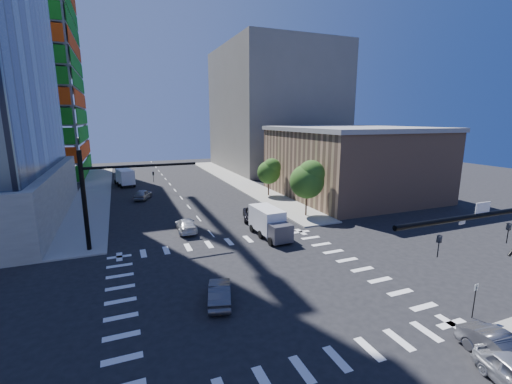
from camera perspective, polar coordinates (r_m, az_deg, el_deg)
name	(u,v)px	position (r m, az deg, el deg)	size (l,w,h in m)	color
ground	(253,284)	(25.80, -0.51, -15.05)	(160.00, 160.00, 0.00)	black
road_markings	(253,284)	(25.80, -0.51, -15.04)	(20.00, 20.00, 0.01)	silver
sidewalk_ne	(238,181)	(65.88, -3.10, 1.84)	(5.00, 60.00, 0.15)	#999891
sidewalk_nw	(95,191)	(62.63, -25.29, 0.15)	(5.00, 60.00, 0.15)	#999891
construction_building	(3,51)	(86.42, -36.49, 18.38)	(25.16, 34.50, 70.60)	gray
commercial_building	(351,162)	(55.11, 15.59, 4.91)	(20.50, 22.50, 10.60)	#9C755A
bg_building_ne	(274,109)	(84.21, 3.00, 13.58)	(24.00, 30.00, 28.00)	#64605A
signal_mast_nw	(102,191)	(33.52, -24.30, 0.21)	(10.20, 0.40, 9.00)	black
tree_south	(308,179)	(41.67, 8.71, 2.16)	(4.16, 4.16, 6.82)	#382316
tree_north	(270,171)	(52.44, 2.30, 3.54)	(3.54, 3.52, 5.78)	#382316
no_parking_sign	(475,297)	(25.00, 32.67, -14.50)	(0.30, 0.06, 2.20)	black
car_nb_right	(503,351)	(21.91, 35.92, -20.73)	(1.50, 4.31, 1.42)	#505156
car_nb_far	(253,214)	(40.74, -0.52, -3.73)	(2.22, 4.80, 1.34)	black
car_sb_near	(186,225)	(37.39, -11.55, -5.42)	(1.91, 4.71, 1.37)	silver
car_sb_mid	(143,194)	(53.78, -18.31, -0.37)	(1.75, 4.36, 1.48)	gray
car_sb_cross	(220,293)	(23.37, -6.10, -16.35)	(1.41, 4.04, 1.33)	#45464A
box_truck_near	(271,225)	(34.60, 2.46, -5.59)	(2.56, 5.56, 2.87)	black
box_truck_far	(124,178)	(65.89, -21.12, 2.15)	(3.55, 6.12, 3.02)	black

